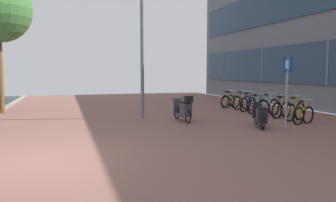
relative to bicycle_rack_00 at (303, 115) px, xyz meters
The scene contains 14 objects.
ground 7.81m from the bicycle_rack_00, 163.14° to the right, with size 21.00×40.00×0.13m.
bicycle_rack_00 is the anchor object (origin of this frame).
bicycle_rack_01 0.83m from the bicycle_rack_00, 70.36° to the left, with size 1.36×0.55×1.01m.
bicycle_rack_02 1.58m from the bicycle_rack_00, 81.10° to the left, with size 1.31×0.54×0.99m.
bicycle_rack_03 2.35m from the bicycle_rack_00, 86.02° to the left, with size 1.42×0.54×1.03m.
bicycle_rack_04 3.13m from the bicycle_rack_00, 87.99° to the left, with size 1.32×0.48×0.95m.
bicycle_rack_05 3.91m from the bicycle_rack_00, 88.68° to the left, with size 1.28×0.70×0.99m.
bicycle_rack_06 4.70m from the bicycle_rack_00, 87.10° to the left, with size 1.32×0.53×0.98m.
bicycle_rack_07 5.48m from the bicycle_rack_00, 89.89° to the left, with size 1.30×0.47×0.94m.
bicycle_rack_08 6.27m from the bicycle_rack_00, 87.40° to the left, with size 1.15×0.62×0.93m.
scooter_near 1.94m from the bicycle_rack_00, behind, with size 0.91×1.71×0.84m.
scooter_mid 4.40m from the bicycle_rack_00, 154.67° to the left, with size 0.52×1.82×1.05m.
parking_sign 1.91m from the bicycle_rack_00, 151.20° to the right, with size 0.40×0.07×2.37m.
lamp_post 6.81m from the bicycle_rack_00, 148.26° to the left, with size 0.20×0.52×5.62m.
Camera 1 is at (0.60, -7.34, 1.93)m, focal length 34.36 mm.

